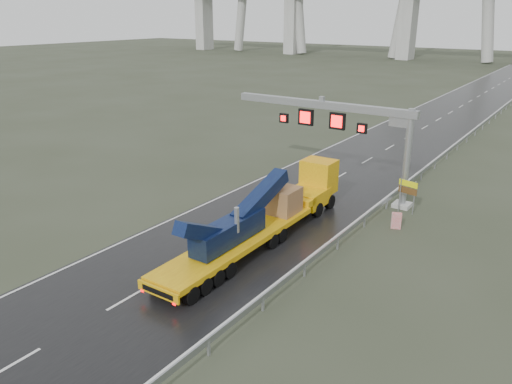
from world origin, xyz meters
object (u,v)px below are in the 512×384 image
Objects in this scene: sign_gantry at (346,123)px; exit_sign_pair at (408,190)px; heavy_haul_truck at (273,210)px; striped_barrier at (396,221)px.

exit_sign_pair is at bearing -10.42° from sign_gantry.
sign_gantry is at bearing 86.65° from heavy_haul_truck.
exit_sign_pair is at bearing 75.81° from striped_barrier.
heavy_haul_truck reaches higher than exit_sign_pair.
sign_gantry is 6.13× the size of exit_sign_pair.
heavy_haul_truck is 8.25m from striped_barrier.
heavy_haul_truck is 10.15m from exit_sign_pair.
heavy_haul_truck is 7.21× the size of exit_sign_pair.
sign_gantry reaches higher than exit_sign_pair.
striped_barrier is at bearing 39.82° from heavy_haul_truck.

